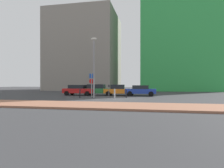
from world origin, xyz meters
name	(u,v)px	position (x,y,z in m)	size (l,w,h in m)	color
ground_plane	(112,99)	(0.00, 0.00, 0.00)	(120.00, 120.00, 0.00)	#38383A
sidewalk_brick	(94,105)	(0.00, -6.78, 0.07)	(40.00, 4.09, 0.14)	#9E664C
parked_car_red	(79,90)	(-5.65, 4.91, 0.76)	(4.43, 2.11, 1.44)	red
parked_car_green	(98,90)	(-3.05, 5.51, 0.80)	(4.50, 2.03, 1.53)	#237238
parked_car_orange	(119,90)	(-0.14, 5.45, 0.76)	(4.05, 2.22, 1.49)	orange
parked_car_blue	(141,90)	(2.87, 5.33, 0.74)	(4.04, 2.15, 1.40)	#1E389E
parking_sign_post	(92,82)	(-2.73, 1.43, 1.79)	(0.60, 0.10, 2.85)	gray
parking_meter	(109,90)	(-0.46, 0.69, 0.97)	(0.18, 0.14, 1.51)	#4C4C51
street_lamp	(94,62)	(-2.35, 1.13, 4.12)	(0.70, 0.36, 7.00)	gray
traffic_bollard_near	(126,94)	(1.39, 1.55, 0.46)	(0.13, 0.13, 0.91)	black
traffic_bollard_mid	(115,94)	(0.33, -0.08, 0.54)	(0.14, 0.14, 1.08)	#B7B7BC
traffic_bollard_far	(80,94)	(-3.90, 0.69, 0.49)	(0.14, 0.14, 0.97)	black
building_colorful_midrise	(177,22)	(10.30, 26.71, 15.95)	(16.41, 14.30, 31.91)	green
building_under_construction	(86,53)	(-11.77, 25.40, 9.31)	(15.62, 15.31, 18.62)	gray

